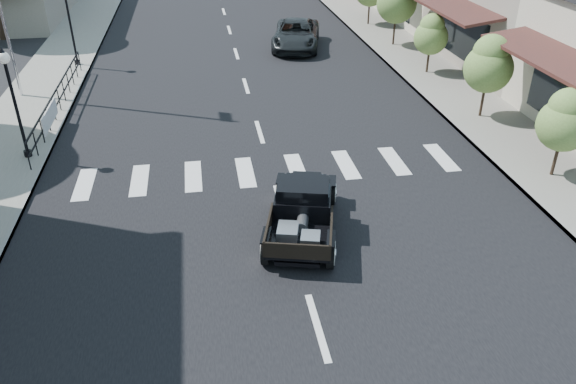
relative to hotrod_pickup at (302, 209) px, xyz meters
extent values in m
plane|color=black|center=(-0.33, -0.49, -0.69)|extent=(120.00, 120.00, 0.00)
cube|color=black|center=(-0.33, 14.51, -0.68)|extent=(14.00, 80.00, 0.02)
cube|color=gray|center=(-8.83, 14.51, -0.61)|extent=(3.00, 80.00, 0.15)
cube|color=gray|center=(8.17, 14.51, -0.61)|extent=(3.00, 80.00, 0.15)
cube|color=gray|center=(14.67, 12.51, 1.56)|extent=(10.00, 9.00, 4.50)
imported|color=black|center=(2.89, 17.16, 0.00)|extent=(3.38, 5.37, 1.38)
camera|label=1|loc=(-2.32, -11.85, 7.43)|focal=35.00mm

